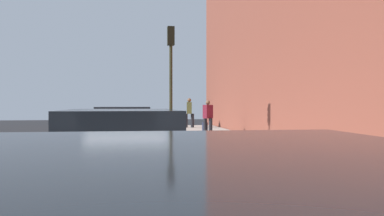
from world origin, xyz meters
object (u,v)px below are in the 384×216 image
(pedestrian_burgundy_coat, at_px, (208,116))
(traffic_light_pole, at_px, (171,64))
(parked_car_white, at_px, (121,159))
(parked_car_maroon, at_px, (125,130))
(pedestrian_olive_coat, at_px, (189,112))
(rolling_suitcase, at_px, (205,128))

(pedestrian_burgundy_coat, height_order, traffic_light_pole, traffic_light_pole)
(parked_car_white, height_order, parked_car_maroon, same)
(parked_car_maroon, height_order, pedestrian_olive_coat, pedestrian_olive_coat)
(pedestrian_olive_coat, bearing_deg, parked_car_maroon, 161.16)
(parked_car_maroon, height_order, traffic_light_pole, traffic_light_pole)
(parked_car_white, relative_size, parked_car_maroon, 1.07)
(parked_car_maroon, bearing_deg, pedestrian_burgundy_coat, -34.35)
(parked_car_maroon, bearing_deg, rolling_suitcase, -31.83)
(pedestrian_olive_coat, distance_m, rolling_suitcase, 4.96)
(traffic_light_pole, bearing_deg, parked_car_maroon, 140.20)
(parked_car_white, distance_m, traffic_light_pole, 8.93)
(parked_car_maroon, relative_size, pedestrian_olive_coat, 2.35)
(pedestrian_burgundy_coat, xyz_separation_m, rolling_suitcase, (0.48, 0.05, -0.59))
(parked_car_maroon, xyz_separation_m, pedestrian_olive_coat, (11.02, -3.76, 0.36))
(parked_car_white, bearing_deg, pedestrian_burgundy_coat, -17.49)
(pedestrian_burgundy_coat, xyz_separation_m, traffic_light_pole, (-3.60, 2.16, 2.09))
(pedestrian_burgundy_coat, bearing_deg, traffic_light_pole, 149.09)
(traffic_light_pole, bearing_deg, pedestrian_olive_coat, -12.96)
(parked_car_maroon, xyz_separation_m, pedestrian_burgundy_coat, (5.64, -3.85, 0.26))
(parked_car_maroon, distance_m, pedestrian_olive_coat, 11.65)
(pedestrian_olive_coat, height_order, traffic_light_pole, traffic_light_pole)
(pedestrian_olive_coat, relative_size, rolling_suitcase, 2.00)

